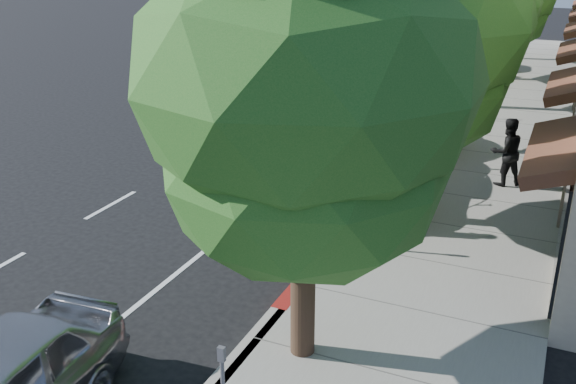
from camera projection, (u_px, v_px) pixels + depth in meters
The scene contains 14 objects.
ground at pixel (299, 290), 12.70m from camera, with size 120.00×120.00×0.00m, color black.
sidewalk at pixel (480, 175), 18.59m from camera, with size 4.60×56.00×0.15m, color gray.
curb at pixel (402, 165), 19.46m from camera, with size 0.30×56.00×0.15m, color #9E998E.
curb_red_segment at pixel (318, 265), 13.52m from camera, with size 0.32×4.00×0.15m, color maroon.
street_tree_0 at pixel (305, 86), 8.97m from camera, with size 5.03×5.03×7.55m.
street_tree_1 at pixel (410, 27), 14.02m from camera, with size 5.39×5.39×7.80m.
street_tree_2 at pixel (459, 6), 19.14m from camera, with size 4.86×4.86×7.53m.
cyclist at pixel (349, 195), 14.91m from camera, with size 0.68×0.44×1.86m, color white.
bicycle at pixel (284, 220), 14.51m from camera, with size 0.73×2.11×1.11m, color navy.
silver_suv at pixel (352, 160), 17.33m from camera, with size 3.00×6.51×1.81m, color #9C9CA0.
dark_sedan at pixel (398, 131), 20.44m from camera, with size 1.61×4.62×1.52m, color #212427.
white_pickup at pixel (437, 70), 29.80m from camera, with size 2.13×5.24×1.52m, color silver.
dark_suv_far at pixel (473, 55), 33.05m from camera, with size 1.90×4.73×1.61m, color black.
pedestrian at pixel (507, 152), 17.37m from camera, with size 0.91×0.71×1.88m, color black.
Camera 1 is at (4.29, -10.21, 6.52)m, focal length 40.00 mm.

